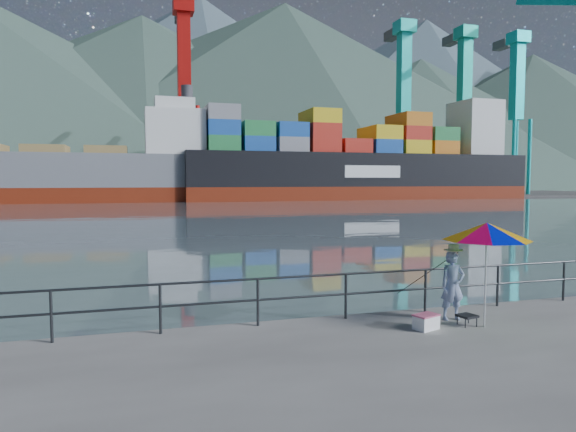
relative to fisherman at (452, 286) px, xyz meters
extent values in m
cube|color=slate|center=(-3.21, 129.06, -0.76)|extent=(500.00, 280.00, 0.00)
cube|color=#514F4C|center=(6.79, 92.06, -0.76)|extent=(200.00, 40.00, 0.40)
cylinder|color=#2D3033|center=(-3.21, 0.76, 0.24)|extent=(22.00, 0.05, 0.05)
cylinder|color=#2D3033|center=(-3.21, 0.76, -0.21)|extent=(22.00, 0.05, 0.05)
cube|color=#2D3033|center=(-3.21, 0.76, -0.26)|extent=(22.00, 0.06, 1.00)
cone|color=#385147|center=(-3.21, 204.06, 33.24)|extent=(282.88, 282.88, 68.00)
cone|color=#385147|center=(56.79, 209.06, 39.24)|extent=(332.80, 332.80, 80.00)
cone|color=#385147|center=(126.79, 214.06, 30.24)|extent=(257.92, 257.92, 62.00)
cone|color=#385147|center=(196.79, 219.06, 34.24)|extent=(291.20, 291.20, 70.00)
cube|color=#194CA5|center=(6.79, 91.06, 0.54)|extent=(6.00, 2.40, 2.60)
cube|color=orange|center=(13.29, 91.06, 0.54)|extent=(6.00, 2.40, 2.60)
cube|color=red|center=(19.79, 91.06, 1.84)|extent=(6.00, 2.40, 5.20)
cube|color=red|center=(26.29, 91.06, 3.14)|extent=(6.00, 2.40, 7.80)
cube|color=orange|center=(32.79, 91.06, 3.14)|extent=(6.00, 2.40, 7.80)
cube|color=gray|center=(39.29, 91.06, 0.54)|extent=(6.00, 2.40, 2.60)
cube|color=orange|center=(45.79, 91.06, 3.14)|extent=(6.00, 2.40, 7.80)
cube|color=#194CA5|center=(52.29, 91.06, 3.14)|extent=(6.00, 2.40, 7.80)
cube|color=orange|center=(58.79, 91.06, 0.54)|extent=(6.00, 2.40, 2.60)
cube|color=orange|center=(6.79, 94.06, 1.84)|extent=(6.00, 2.40, 5.20)
cube|color=orange|center=(13.29, 94.06, 0.54)|extent=(6.00, 2.40, 2.60)
cube|color=orange|center=(19.79, 94.06, 3.14)|extent=(6.00, 2.40, 7.80)
cube|color=red|center=(26.29, 94.06, 0.54)|extent=(6.00, 2.40, 2.60)
cube|color=#267F3F|center=(32.79, 94.06, 3.14)|extent=(6.00, 2.40, 7.80)
cube|color=#194CA5|center=(39.29, 94.06, 1.84)|extent=(6.00, 2.40, 5.20)
cube|color=#194CA5|center=(45.79, 94.06, 0.54)|extent=(6.00, 2.40, 2.60)
imported|color=navy|center=(0.00, 0.00, 0.00)|extent=(0.58, 0.41, 1.52)
cylinder|color=white|center=(0.33, -0.67, 0.24)|extent=(0.04, 0.04, 2.01)
cone|color=#000EBA|center=(0.33, -0.67, 1.25)|extent=(2.19, 2.19, 0.37)
cube|color=black|center=(0.04, -0.49, -0.55)|extent=(0.42, 0.42, 0.05)
cube|color=#2D3033|center=(0.04, -0.49, -0.67)|extent=(0.30, 0.30, 0.18)
cube|color=white|center=(-0.94, -0.48, -0.62)|extent=(0.57, 0.46, 0.28)
cylinder|color=black|center=(-0.09, 0.86, -0.76)|extent=(0.60, 1.82, 1.34)
cube|color=maroon|center=(-17.72, 73.72, -0.01)|extent=(53.30, 9.22, 2.50)
cube|color=gray|center=(-17.72, 73.72, 3.74)|extent=(53.30, 9.22, 5.00)
cube|color=silver|center=(-0.66, 73.72, 9.74)|extent=(9.00, 7.75, 7.00)
cube|color=maroon|center=(30.95, 73.04, -0.01)|extent=(60.92, 10.15, 2.50)
cube|color=black|center=(30.95, 73.04, 4.04)|extent=(60.92, 10.15, 5.60)
cube|color=silver|center=(54.10, 73.04, 11.84)|extent=(7.00, 8.12, 10.00)
camera|label=1|loc=(-6.62, -9.64, 2.31)|focal=32.00mm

